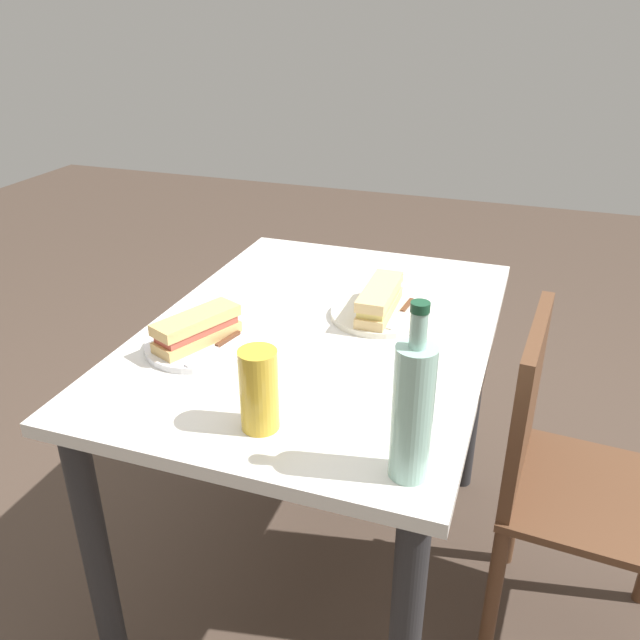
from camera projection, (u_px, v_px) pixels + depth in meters
name	position (u px, v px, depth m)	size (l,w,h in m)	color
ground_plane	(320.00, 562.00, 1.92)	(8.00, 8.00, 0.00)	#47382D
dining_table	(320.00, 372.00, 1.64)	(1.12, 0.80, 0.77)	silver
chair_far	(561.00, 472.00, 1.54)	(0.43, 0.43, 0.86)	brown
plate_near	(199.00, 345.00, 1.49)	(0.24, 0.24, 0.01)	white
baguette_sandwich_near	(197.00, 328.00, 1.47)	(0.22, 0.14, 0.07)	tan
knife_near	(217.00, 346.00, 1.46)	(0.18, 0.05, 0.01)	silver
plate_far	(379.00, 314.00, 1.63)	(0.24, 0.24, 0.01)	silver
baguette_sandwich_far	(380.00, 299.00, 1.61)	(0.22, 0.07, 0.07)	#DBB77A
knife_far	(402.00, 312.00, 1.62)	(0.18, 0.03, 0.01)	silver
water_bottle	(413.00, 410.00, 1.04)	(0.07, 0.07, 0.32)	#99C6B7
beer_glass	(259.00, 390.00, 1.18)	(0.07, 0.07, 0.16)	gold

